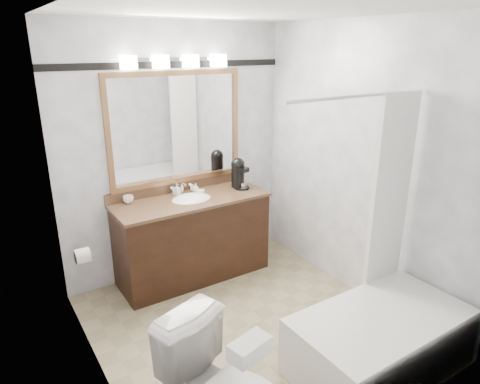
# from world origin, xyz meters

# --- Properties ---
(room) EXTENTS (2.42, 2.62, 2.52)m
(room) POSITION_xyz_m (0.00, 0.00, 1.25)
(room) COLOR #978A66
(room) RESTS_ON ground
(vanity) EXTENTS (1.53, 0.58, 0.97)m
(vanity) POSITION_xyz_m (0.00, 1.02, 0.44)
(vanity) COLOR black
(vanity) RESTS_ON ground
(mirror) EXTENTS (1.40, 0.04, 1.10)m
(mirror) POSITION_xyz_m (0.00, 1.28, 1.50)
(mirror) COLOR #986A44
(mirror) RESTS_ON room
(vanity_light_bar) EXTENTS (1.02, 0.14, 0.12)m
(vanity_light_bar) POSITION_xyz_m (0.00, 1.23, 2.13)
(vanity_light_bar) COLOR silver
(vanity_light_bar) RESTS_ON room
(accent_stripe) EXTENTS (2.40, 0.01, 0.06)m
(accent_stripe) POSITION_xyz_m (0.00, 1.29, 2.10)
(accent_stripe) COLOR black
(accent_stripe) RESTS_ON room
(bathtub) EXTENTS (1.30, 0.75, 1.96)m
(bathtub) POSITION_xyz_m (0.55, -0.90, 0.28)
(bathtub) COLOR white
(bathtub) RESTS_ON ground
(tp_roll) EXTENTS (0.11, 0.12, 0.12)m
(tp_roll) POSITION_xyz_m (-1.14, 0.66, 0.70)
(tp_roll) COLOR white
(tp_roll) RESTS_ON room
(tissue_box) EXTENTS (0.23, 0.16, 0.09)m
(tissue_box) POSITION_xyz_m (-0.75, -1.12, 0.87)
(tissue_box) COLOR white
(tissue_box) RESTS_ON toilet
(coffee_maker) EXTENTS (0.17, 0.21, 0.32)m
(coffee_maker) POSITION_xyz_m (0.58, 1.06, 1.01)
(coffee_maker) COLOR black
(coffee_maker) RESTS_ON vanity
(cup_left) EXTENTS (0.11, 0.11, 0.08)m
(cup_left) POSITION_xyz_m (-0.56, 1.22, 0.89)
(cup_left) COLOR white
(cup_left) RESTS_ON vanity
(soap_bottle_a) EXTENTS (0.07, 0.07, 0.12)m
(soap_bottle_a) POSITION_xyz_m (-0.07, 1.18, 0.91)
(soap_bottle_a) COLOR white
(soap_bottle_a) RESTS_ON vanity
(soap_bottle_b) EXTENTS (0.09, 0.09, 0.09)m
(soap_bottle_b) POSITION_xyz_m (0.13, 1.17, 0.89)
(soap_bottle_b) COLOR white
(soap_bottle_b) RESTS_ON vanity
(soap_bar) EXTENTS (0.10, 0.08, 0.03)m
(soap_bar) POSITION_xyz_m (0.16, 1.13, 0.86)
(soap_bar) COLOR beige
(soap_bar) RESTS_ON vanity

